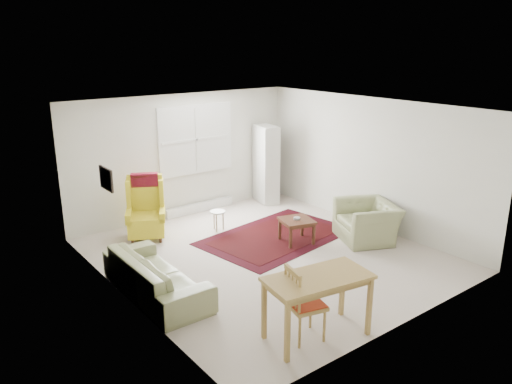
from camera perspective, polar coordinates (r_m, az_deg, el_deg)
room at (r=8.29m, az=0.48°, el=1.25°), size 5.04×5.54×2.51m
rug at (r=9.32m, az=2.35°, el=-5.04°), size 2.96×2.14×0.03m
sofa at (r=7.29m, az=-11.41°, el=-8.45°), size 0.82×2.05×0.82m
armchair at (r=9.27m, az=12.58°, el=-2.90°), size 1.30×1.36×0.84m
wingback_chair at (r=9.27m, az=-12.53°, el=-1.82°), size 0.93×0.94×1.17m
coffee_table at (r=9.02m, az=4.66°, el=-4.44°), size 0.67×0.67×0.44m
stool at (r=9.59m, az=-4.38°, el=-3.27°), size 0.37×0.37×0.39m
cabinet at (r=11.12m, az=1.17°, el=3.19°), size 0.51×0.75×1.73m
desk at (r=6.23m, az=6.99°, el=-12.89°), size 1.37×0.84×0.81m
desk_chair at (r=6.16m, az=5.72°, el=-12.49°), size 0.50×0.50×0.95m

